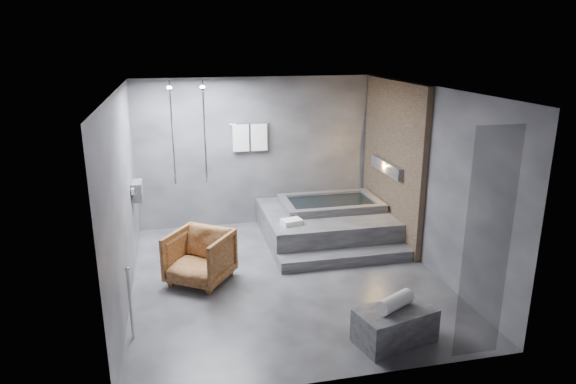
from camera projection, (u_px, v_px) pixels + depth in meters
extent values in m
plane|color=#2D2D30|center=(286.00, 277.00, 7.77)|extent=(5.00, 5.00, 0.00)
cube|color=#4C4C4E|center=(286.00, 90.00, 6.96)|extent=(4.50, 5.00, 0.04)
cube|color=#37383D|center=(257.00, 152.00, 9.70)|extent=(4.50, 0.04, 2.80)
cube|color=#37383D|center=(340.00, 258.00, 5.03)|extent=(4.50, 0.04, 2.80)
cube|color=#37383D|center=(123.00, 199.00, 6.90)|extent=(0.04, 5.00, 2.80)
cube|color=#37383D|center=(429.00, 179.00, 7.84)|extent=(0.04, 5.00, 2.80)
cube|color=#9E7F5D|center=(392.00, 161.00, 8.99)|extent=(0.10, 2.40, 2.78)
cube|color=#FF9938|center=(388.00, 167.00, 9.00)|extent=(0.14, 1.20, 0.20)
cube|color=gray|center=(137.00, 191.00, 8.31)|extent=(0.16, 0.42, 0.30)
imported|color=beige|center=(138.00, 195.00, 8.23)|extent=(0.08, 0.08, 0.21)
imported|color=beige|center=(139.00, 193.00, 8.43)|extent=(0.07, 0.07, 0.15)
cylinder|color=silver|center=(204.00, 132.00, 8.93)|extent=(0.04, 0.04, 1.80)
cylinder|color=silver|center=(172.00, 133.00, 8.81)|extent=(0.04, 0.04, 1.80)
cylinder|color=silver|center=(249.00, 124.00, 9.46)|extent=(0.75, 0.02, 0.02)
cube|color=white|center=(241.00, 138.00, 9.48)|extent=(0.30, 0.06, 0.50)
cube|color=white|center=(259.00, 137.00, 9.55)|extent=(0.30, 0.06, 0.50)
cylinder|color=silver|center=(130.00, 304.00, 6.07)|extent=(0.04, 0.04, 0.90)
cube|color=black|center=(487.00, 247.00, 5.44)|extent=(0.55, 0.01, 2.60)
cube|color=#323235|center=(325.00, 224.00, 9.27)|extent=(2.20, 2.00, 0.50)
cube|color=#323235|center=(346.00, 258.00, 8.22)|extent=(2.20, 0.36, 0.18)
cube|color=#353537|center=(395.00, 326.00, 6.06)|extent=(1.03, 0.73, 0.42)
imported|color=#4E2A13|center=(200.00, 257.00, 7.53)|extent=(1.16, 1.16, 0.77)
cylinder|color=white|center=(395.00, 302.00, 6.00)|extent=(0.52, 0.40, 0.18)
cube|color=white|center=(292.00, 222.00, 8.52)|extent=(0.37, 0.30, 0.09)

